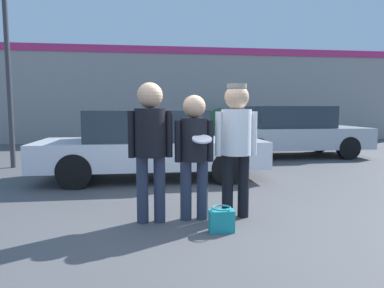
# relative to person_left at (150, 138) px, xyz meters

# --- Properties ---
(ground_plane) EXTENTS (56.00, 56.00, 0.00)m
(ground_plane) POSITION_rel_person_left_xyz_m (0.71, -0.13, -1.10)
(ground_plane) COLOR #4C4C4F
(storefront_building) EXTENTS (24.00, 0.22, 4.12)m
(storefront_building) POSITION_rel_person_left_xyz_m (0.71, 10.69, 0.99)
(storefront_building) COLOR gray
(storefront_building) RESTS_ON ground
(person_left) EXTENTS (0.56, 0.39, 1.80)m
(person_left) POSITION_rel_person_left_xyz_m (0.00, 0.00, 0.00)
(person_left) COLOR #2D3347
(person_left) RESTS_ON ground
(person_middle_with_frisbee) EXTENTS (0.51, 0.54, 1.65)m
(person_middle_with_frisbee) POSITION_rel_person_left_xyz_m (0.57, 0.04, -0.12)
(person_middle_with_frisbee) COLOR #2D3347
(person_middle_with_frisbee) RESTS_ON ground
(person_right) EXTENTS (0.57, 0.40, 1.79)m
(person_right) POSITION_rel_person_left_xyz_m (1.14, 0.06, 0.01)
(person_right) COLOR black
(person_right) RESTS_ON ground
(parked_car_near) EXTENTS (4.63, 1.78, 1.43)m
(parked_car_near) POSITION_rel_person_left_xyz_m (0.04, 2.84, -0.38)
(parked_car_near) COLOR silver
(parked_car_near) RESTS_ON ground
(parked_car_far) EXTENTS (4.42, 1.93, 1.54)m
(parked_car_far) POSITION_rel_person_left_xyz_m (4.36, 5.65, -0.33)
(parked_car_far) COLOR #B7BABF
(parked_car_far) RESTS_ON ground
(street_lamp) EXTENTS (1.62, 0.35, 6.13)m
(street_lamp) POSITION_rel_person_left_xyz_m (-3.07, 4.63, 2.68)
(street_lamp) COLOR #38383D
(street_lamp) RESTS_ON ground
(shrub) EXTENTS (1.49, 1.49, 1.49)m
(shrub) POSITION_rel_person_left_xyz_m (3.11, 9.76, -0.35)
(shrub) COLOR #285B2D
(shrub) RESTS_ON ground
(handbag) EXTENTS (0.30, 0.23, 0.30)m
(handbag) POSITION_rel_person_left_xyz_m (0.83, -0.47, -0.95)
(handbag) COLOR teal
(handbag) RESTS_ON ground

